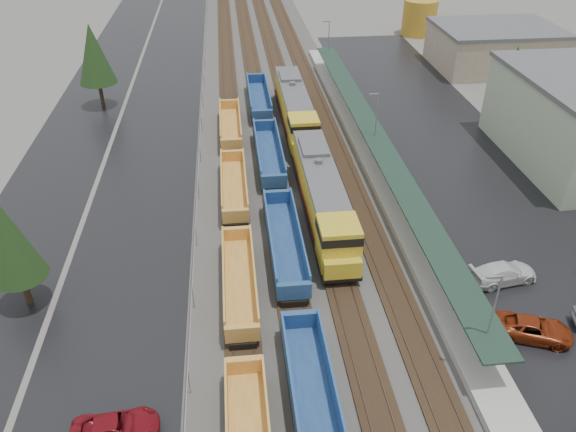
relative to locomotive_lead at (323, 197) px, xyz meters
name	(u,v)px	position (x,y,z in m)	size (l,w,h in m)	color
ballast_strip	(279,128)	(-2.00, 21.16, -2.52)	(20.00, 160.00, 0.08)	#302D2B
trackbed	(279,128)	(-2.00, 21.16, -2.40)	(14.60, 160.00, 0.22)	black
west_parking_lot	(157,134)	(-17.00, 21.16, -2.55)	(10.00, 160.00, 0.02)	black
west_road	(73,138)	(-27.00, 21.16, -2.55)	(9.00, 160.00, 0.02)	black
east_commuter_lot	(455,158)	(17.00, 11.16, -2.55)	(16.00, 100.00, 0.02)	black
station_platform	(373,156)	(7.50, 11.17, -1.82)	(3.00, 80.00, 8.00)	#9E9B93
chainlink_fence	(201,125)	(-11.50, 19.60, -0.95)	(0.08, 160.04, 2.02)	gray
tree_west_near	(10,241)	(-24.00, -8.84, 3.26)	(3.96, 3.96, 9.00)	#332316
tree_west_far	(94,54)	(-25.00, 31.16, 4.57)	(4.84, 4.84, 11.00)	#332316
tree_east	(512,75)	(26.00, 19.16, 3.92)	(4.40, 4.40, 10.00)	#332316
locomotive_lead	(323,197)	(0.00, 0.00, 0.00)	(3.24, 21.37, 4.84)	black
locomotive_trail	(295,109)	(0.00, 21.00, 0.00)	(3.24, 21.37, 4.84)	black
well_string_yellow	(244,353)	(-8.00, -16.76, -1.45)	(2.47, 86.59, 2.19)	#B38531
well_string_blue	(297,309)	(-4.00, -12.99, -1.38)	(2.66, 97.78, 2.36)	navy
storage_tank	(419,17)	(28.16, 61.22, 0.58)	(6.27, 6.27, 6.27)	#B18323
parked_car_west_c	(115,428)	(-15.70, -21.48, -1.85)	(5.10, 2.35, 1.42)	maroon
parked_car_east_b	(534,329)	(12.43, -16.40, -1.82)	(5.33, 2.46, 1.48)	maroon
parked_car_east_c	(503,273)	(12.95, -10.25, -1.75)	(5.54, 2.25, 1.61)	silver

